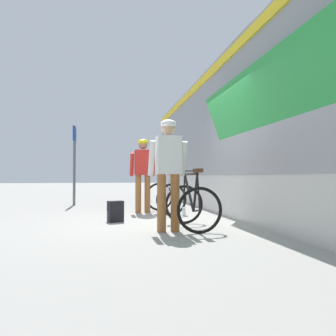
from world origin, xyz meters
The scene contains 10 objects.
ground_plane centered at (0.00, 0.00, 0.00)m, with size 80.00×80.00×0.00m, color gray.
train_car centered at (2.85, 0.32, 1.97)m, with size 3.33×16.85×3.88m.
cyclist_near_in_white centered at (-0.21, -1.03, 1.05)m, with size 0.63×0.34×1.76m.
cyclist_far_in_red centered at (-0.31, 1.70, 1.05)m, with size 0.62×0.32×1.76m.
bicycle_near_black centered at (0.22, -0.81, 0.40)m, with size 0.71×1.08×0.99m.
bicycle_far_silver centered at (0.20, 1.56, 0.40)m, with size 0.82×1.14×0.99m.
backpack_on_platform centered at (-1.00, 0.21, 0.20)m, with size 0.28×0.18×0.40m, color black.
water_bottle_near_the_bikes centered at (0.51, 0.94, 0.09)m, with size 0.08×0.08×0.19m, color silver.
water_bottle_by_the_backpack centered at (-1.13, 0.25, 0.10)m, with size 0.07×0.07×0.21m, color silver.
platform_sign_post centered at (-2.14, 4.18, 1.62)m, with size 0.08×0.70×2.40m.
Camera 1 is at (-1.16, -6.08, 0.86)m, focal length 34.95 mm.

